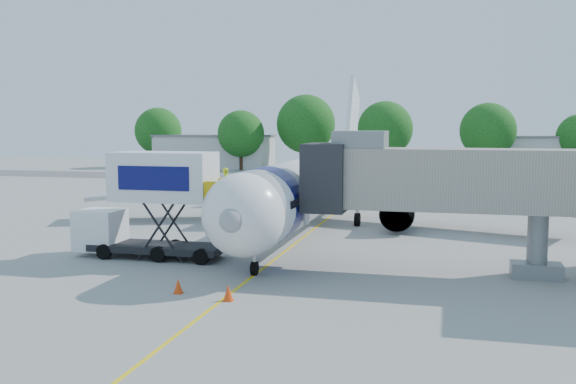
% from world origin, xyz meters
% --- Properties ---
extents(ground, '(160.00, 160.00, 0.00)m').
position_xyz_m(ground, '(0.00, 0.00, 0.00)').
color(ground, gray).
rests_on(ground, ground).
extents(guidance_line, '(0.15, 70.00, 0.01)m').
position_xyz_m(guidance_line, '(0.00, 0.00, 0.01)').
color(guidance_line, yellow).
rests_on(guidance_line, ground).
extents(taxiway_strip, '(120.00, 10.00, 0.01)m').
position_xyz_m(taxiway_strip, '(0.00, 42.00, 0.00)').
color(taxiway_strip, '#59595B').
rests_on(taxiway_strip, ground).
extents(aircraft, '(34.17, 37.73, 11.35)m').
position_xyz_m(aircraft, '(0.00, 4.12, 2.95)').
color(aircraft, white).
rests_on(aircraft, ground).
extents(jet_bridge, '(13.90, 3.20, 6.60)m').
position_xyz_m(jet_bridge, '(7.99, -7.00, 4.34)').
color(jet_bridge, '#A09689').
rests_on(jet_bridge, ground).
extents(catering_hiloader, '(8.50, 2.44, 5.50)m').
position_xyz_m(catering_hiloader, '(-6.27, -7.00, 2.76)').
color(catering_hiloader, black).
rests_on(catering_hiloader, ground).
extents(ground_tug, '(3.17, 1.74, 1.24)m').
position_xyz_m(ground_tug, '(-0.81, -16.70, 0.65)').
color(ground_tug, white).
rests_on(ground_tug, ground).
extents(safety_cone_a, '(0.39, 0.39, 0.61)m').
position_xyz_m(safety_cone_a, '(-2.09, -13.33, 0.29)').
color(safety_cone_a, '#DE3D0B').
rests_on(safety_cone_a, ground).
extents(safety_cone_b, '(0.40, 0.40, 0.64)m').
position_xyz_m(safety_cone_b, '(0.27, -13.88, 0.31)').
color(safety_cone_b, '#DE3D0B').
rests_on(safety_cone_b, ground).
extents(outbuilding_left, '(18.40, 8.40, 5.30)m').
position_xyz_m(outbuilding_left, '(-28.00, 60.00, 2.66)').
color(outbuilding_left, beige).
rests_on(outbuilding_left, ground).
extents(outbuilding_right, '(16.40, 7.40, 5.30)m').
position_xyz_m(outbuilding_right, '(22.00, 62.00, 2.66)').
color(outbuilding_right, beige).
rests_on(outbuilding_right, ground).
extents(tree_a, '(7.59, 7.59, 9.68)m').
position_xyz_m(tree_a, '(-37.53, 59.55, 5.87)').
color(tree_a, '#382314').
rests_on(tree_a, ground).
extents(tree_b, '(7.13, 7.13, 9.09)m').
position_xyz_m(tree_b, '(-22.20, 56.05, 5.52)').
color(tree_b, '#382314').
rests_on(tree_b, ground).
extents(tree_c, '(9.03, 9.03, 11.52)m').
position_xyz_m(tree_c, '(-12.87, 59.65, 6.99)').
color(tree_c, '#382314').
rests_on(tree_c, ground).
extents(tree_d, '(8.11, 8.11, 10.34)m').
position_xyz_m(tree_d, '(-0.56, 57.67, 6.28)').
color(tree_d, '#382314').
rests_on(tree_d, ground).
extents(tree_e, '(7.84, 7.84, 9.99)m').
position_xyz_m(tree_e, '(13.88, 57.76, 6.06)').
color(tree_e, '#382314').
rests_on(tree_e, ground).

